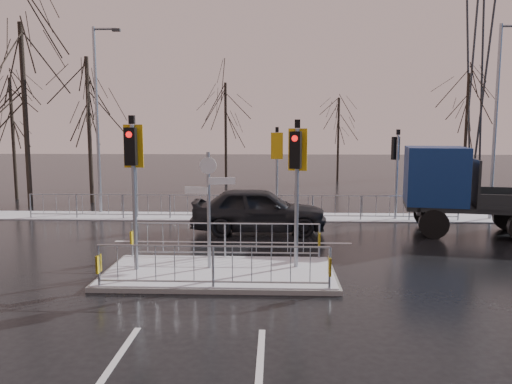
{
  "coord_description": "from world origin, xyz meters",
  "views": [
    {
      "loc": [
        1.43,
        -12.6,
        3.84
      ],
      "look_at": [
        0.82,
        3.17,
        1.8
      ],
      "focal_mm": 35.0,
      "sensor_mm": 36.0,
      "label": 1
    }
  ],
  "objects_px": {
    "flatbed_truck": "(463,188)",
    "street_lamp_right": "(498,114)",
    "street_lamp_left": "(98,113)",
    "car_far_lane": "(259,210)",
    "traffic_island": "(219,261)"
  },
  "relations": [
    {
      "from": "street_lamp_left",
      "to": "street_lamp_right",
      "type": "bearing_deg",
      "value": -3.37
    },
    {
      "from": "car_far_lane",
      "to": "street_lamp_left",
      "type": "bearing_deg",
      "value": 59.37
    },
    {
      "from": "flatbed_truck",
      "to": "street_lamp_right",
      "type": "height_order",
      "value": "street_lamp_right"
    },
    {
      "from": "car_far_lane",
      "to": "street_lamp_left",
      "type": "height_order",
      "value": "street_lamp_left"
    },
    {
      "from": "flatbed_truck",
      "to": "street_lamp_left",
      "type": "xyz_separation_m",
      "value": [
        -14.65,
        3.94,
        2.82
      ]
    },
    {
      "from": "traffic_island",
      "to": "car_far_lane",
      "type": "xyz_separation_m",
      "value": [
        0.85,
        5.48,
        0.45
      ]
    },
    {
      "from": "car_far_lane",
      "to": "street_lamp_left",
      "type": "distance_m",
      "value": 9.07
    },
    {
      "from": "car_far_lane",
      "to": "street_lamp_right",
      "type": "distance_m",
      "value": 10.79
    },
    {
      "from": "traffic_island",
      "to": "street_lamp_left",
      "type": "distance_m",
      "value": 12.17
    },
    {
      "from": "traffic_island",
      "to": "flatbed_truck",
      "type": "xyz_separation_m",
      "value": [
        8.23,
        5.55,
        1.28
      ]
    },
    {
      "from": "flatbed_truck",
      "to": "street_lamp_left",
      "type": "relative_size",
      "value": 0.87
    },
    {
      "from": "car_far_lane",
      "to": "street_lamp_left",
      "type": "relative_size",
      "value": 0.6
    },
    {
      "from": "traffic_island",
      "to": "street_lamp_left",
      "type": "relative_size",
      "value": 0.73
    },
    {
      "from": "street_lamp_right",
      "to": "street_lamp_left",
      "type": "distance_m",
      "value": 17.03
    },
    {
      "from": "flatbed_truck",
      "to": "street_lamp_right",
      "type": "bearing_deg",
      "value": 51.36
    }
  ]
}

